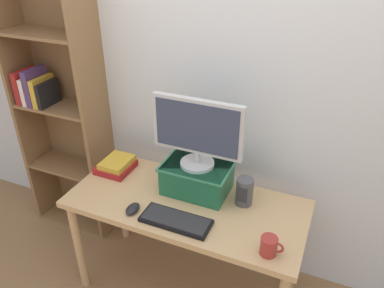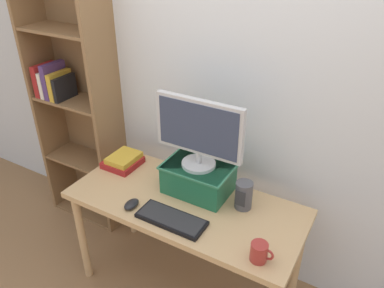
% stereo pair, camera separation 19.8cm
% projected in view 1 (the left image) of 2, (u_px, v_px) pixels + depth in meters
% --- Properties ---
extents(ground_plane, '(12.00, 12.00, 0.00)m').
position_uv_depth(ground_plane, '(187.00, 286.00, 2.48)').
color(ground_plane, olive).
extents(back_wall, '(7.00, 0.08, 2.60)m').
position_uv_depth(back_wall, '(217.00, 77.00, 2.20)').
color(back_wall, silver).
rests_on(back_wall, ground_plane).
extents(desk, '(1.35, 0.60, 0.71)m').
position_uv_depth(desk, '(186.00, 213.00, 2.17)').
color(desk, tan).
rests_on(desk, ground_plane).
extents(bookshelf_unit, '(0.63, 0.28, 1.97)m').
position_uv_depth(bookshelf_unit, '(60.00, 103.00, 2.60)').
color(bookshelf_unit, olive).
rests_on(bookshelf_unit, ground_plane).
extents(riser_box, '(0.39, 0.28, 0.18)m').
position_uv_depth(riser_box, '(197.00, 177.00, 2.18)').
color(riser_box, '#1E6642').
rests_on(riser_box, desk).
extents(computer_monitor, '(0.52, 0.19, 0.40)m').
position_uv_depth(computer_monitor, '(197.00, 131.00, 2.02)').
color(computer_monitor, '#B7B7BA').
rests_on(computer_monitor, riser_box).
extents(keyboard, '(0.38, 0.15, 0.02)m').
position_uv_depth(keyboard, '(176.00, 220.00, 1.97)').
color(keyboard, black).
rests_on(keyboard, desk).
extents(computer_mouse, '(0.06, 0.10, 0.04)m').
position_uv_depth(computer_mouse, '(133.00, 209.00, 2.04)').
color(computer_mouse, black).
rests_on(computer_mouse, desk).
extents(book_stack, '(0.21, 0.21, 0.08)m').
position_uv_depth(book_stack, '(116.00, 165.00, 2.39)').
color(book_stack, maroon).
rests_on(book_stack, desk).
extents(coffee_mug, '(0.11, 0.08, 0.10)m').
position_uv_depth(coffee_mug, '(269.00, 246.00, 1.76)').
color(coffee_mug, '#9E2D28').
rests_on(coffee_mug, desk).
extents(desk_speaker, '(0.10, 0.10, 0.16)m').
position_uv_depth(desk_speaker, '(244.00, 191.00, 2.07)').
color(desk_speaker, '#4C4C51').
rests_on(desk_speaker, desk).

